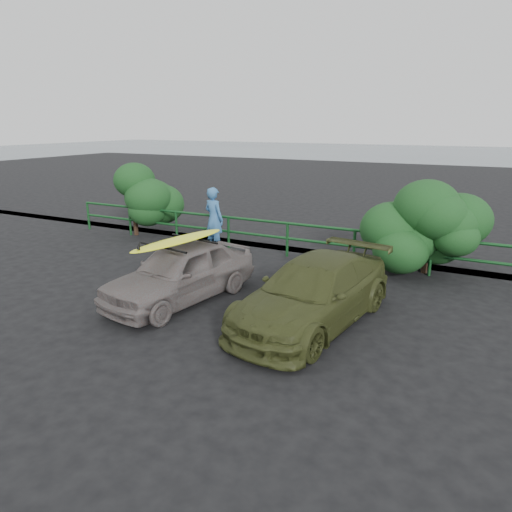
{
  "coord_description": "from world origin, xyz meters",
  "views": [
    {
      "loc": [
        6.04,
        -7.05,
        3.81
      ],
      "look_at": [
        1.66,
        1.64,
        0.97
      ],
      "focal_mm": 32.0,
      "sensor_mm": 36.0,
      "label": 1
    }
  ],
  "objects_px": {
    "sedan": "(181,272)",
    "olive_vehicle": "(313,292)",
    "guardrail": "(257,236)",
    "surfboard": "(179,240)",
    "man": "(214,219)"
  },
  "relations": [
    {
      "from": "sedan",
      "to": "olive_vehicle",
      "type": "relative_size",
      "value": 0.87
    },
    {
      "from": "guardrail",
      "to": "surfboard",
      "type": "height_order",
      "value": "surfboard"
    },
    {
      "from": "sedan",
      "to": "olive_vehicle",
      "type": "height_order",
      "value": "sedan"
    },
    {
      "from": "guardrail",
      "to": "man",
      "type": "relative_size",
      "value": 7.16
    },
    {
      "from": "man",
      "to": "guardrail",
      "type": "bearing_deg",
      "value": -148.19
    },
    {
      "from": "guardrail",
      "to": "olive_vehicle",
      "type": "distance_m",
      "value": 5.25
    },
    {
      "from": "olive_vehicle",
      "to": "man",
      "type": "xyz_separation_m",
      "value": [
        -4.58,
        3.73,
        0.34
      ]
    },
    {
      "from": "guardrail",
      "to": "olive_vehicle",
      "type": "xyz_separation_m",
      "value": [
        3.29,
        -4.1,
        0.12
      ]
    },
    {
      "from": "man",
      "to": "surfboard",
      "type": "xyz_separation_m",
      "value": [
        1.54,
        -3.9,
        0.4
      ]
    },
    {
      "from": "guardrail",
      "to": "surfboard",
      "type": "relative_size",
      "value": 5.35
    },
    {
      "from": "sedan",
      "to": "man",
      "type": "distance_m",
      "value": 4.21
    },
    {
      "from": "olive_vehicle",
      "to": "surfboard",
      "type": "xyz_separation_m",
      "value": [
        -3.04,
        -0.17,
        0.74
      ]
    },
    {
      "from": "sedan",
      "to": "surfboard",
      "type": "bearing_deg",
      "value": -53.19
    },
    {
      "from": "surfboard",
      "to": "olive_vehicle",
      "type": "bearing_deg",
      "value": 13.44
    },
    {
      "from": "olive_vehicle",
      "to": "surfboard",
      "type": "bearing_deg",
      "value": -167.27
    }
  ]
}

